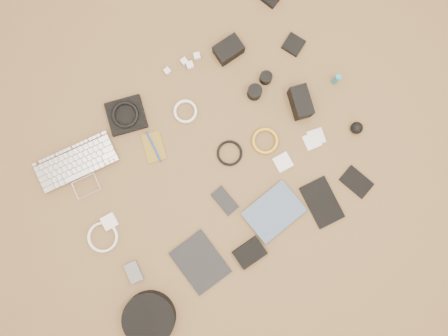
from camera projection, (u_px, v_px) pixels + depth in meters
room_shell at (199, 126)px, 0.69m from camera, size 4.04×4.04×2.58m
laptop at (81, 173)px, 1.92m from camera, size 0.39×0.30×0.03m
headphone_pouch at (126, 115)px, 1.93m from camera, size 0.20×0.19×0.03m
headphones at (125, 115)px, 1.91m from camera, size 0.13×0.13×0.02m
charger_a at (167, 71)px, 1.95m from camera, size 0.03×0.03×0.02m
charger_b at (190, 65)px, 1.94m from camera, size 0.04×0.04×0.03m
charger_c at (197, 56)px, 1.95m from camera, size 0.04×0.04×0.03m
charger_d at (184, 61)px, 1.95m from camera, size 0.03×0.03×0.03m
dslr_camera at (229, 50)px, 1.93m from camera, size 0.12×0.08×0.07m
notebook_olive at (154, 147)px, 1.94m from camera, size 0.12×0.15×0.01m
pen_blue at (154, 147)px, 1.93m from camera, size 0.03×0.15×0.01m
cable_white_a at (186, 112)px, 1.94m from camera, size 0.12×0.12×0.01m
lens_a at (255, 92)px, 1.92m from camera, size 0.08×0.08×0.07m
lens_b at (266, 78)px, 1.93m from camera, size 0.06×0.06×0.05m
card_reader at (294, 45)px, 1.95m from camera, size 0.11×0.11×0.02m
power_brick at (110, 222)px, 1.91m from camera, size 0.07×0.07×0.03m
cable_white_b at (103, 237)px, 1.91m from camera, size 0.14×0.14×0.01m
cable_black at (230, 153)px, 1.93m from camera, size 0.15×0.15×0.01m
cable_yellow at (265, 141)px, 1.93m from camera, size 0.13×0.13×0.01m
flash at (301, 102)px, 1.90m from camera, size 0.11×0.15×0.10m
lens_cleaner at (336, 79)px, 1.91m from camera, size 0.03×0.03×0.08m
battery_charger at (134, 272)px, 1.90m from camera, size 0.07×0.10×0.02m
tablet at (200, 262)px, 1.91m from camera, size 0.19×0.24×0.01m
phone at (225, 201)px, 1.92m from camera, size 0.08×0.13×0.01m
filter_case_left at (283, 162)px, 1.93m from camera, size 0.08×0.08×0.01m
filter_case_mid at (312, 141)px, 1.94m from camera, size 0.08×0.08×0.01m
filter_case_right at (316, 137)px, 1.94m from camera, size 0.09×0.09×0.01m
air_blower at (357, 128)px, 1.92m from camera, size 0.06×0.06×0.05m
headphone_case at (149, 318)px, 1.87m from camera, size 0.23×0.23×0.06m
drive_case at (250, 253)px, 1.90m from camera, size 0.13×0.09×0.03m
paperback at (287, 228)px, 1.91m from camera, size 0.25×0.19×0.02m
notebook_black_a at (322, 202)px, 1.92m from camera, size 0.15×0.22×0.01m
notebook_black_b at (356, 182)px, 1.92m from camera, size 0.12×0.15×0.01m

